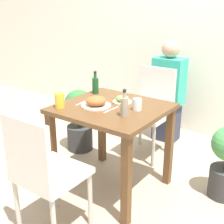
{
  "coord_description": "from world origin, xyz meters",
  "views": [
    {
      "loc": [
        1.39,
        -1.94,
        1.58
      ],
      "look_at": [
        0.0,
        0.0,
        0.71
      ],
      "focal_mm": 50.0,
      "sensor_mm": 36.0,
      "label": 1
    }
  ],
  "objects_px": {
    "chair_near": "(43,170)",
    "sauce_bottle": "(95,85)",
    "side_plate": "(122,100)",
    "condiment_bottle": "(124,106)",
    "chair_far": "(151,106)",
    "food_plate": "(96,102)",
    "person_figure": "(168,92)",
    "drink_cup": "(137,104)",
    "potted_plant_left": "(79,118)",
    "juice_glass": "(60,100)"
  },
  "relations": [
    {
      "from": "chair_near",
      "to": "sauce_bottle",
      "type": "relative_size",
      "value": 4.33
    },
    {
      "from": "side_plate",
      "to": "condiment_bottle",
      "type": "bearing_deg",
      "value": -53.56
    },
    {
      "from": "chair_far",
      "to": "sauce_bottle",
      "type": "distance_m",
      "value": 0.71
    },
    {
      "from": "chair_near",
      "to": "side_plate",
      "type": "height_order",
      "value": "chair_near"
    },
    {
      "from": "food_plate",
      "to": "condiment_bottle",
      "type": "distance_m",
      "value": 0.31
    },
    {
      "from": "condiment_bottle",
      "to": "person_figure",
      "type": "relative_size",
      "value": 0.18
    },
    {
      "from": "chair_far",
      "to": "food_plate",
      "type": "height_order",
      "value": "chair_far"
    },
    {
      "from": "food_plate",
      "to": "drink_cup",
      "type": "bearing_deg",
      "value": 20.78
    },
    {
      "from": "side_plate",
      "to": "person_figure",
      "type": "xyz_separation_m",
      "value": [
        -0.08,
        1.06,
        -0.2
      ]
    },
    {
      "from": "chair_near",
      "to": "chair_far",
      "type": "xyz_separation_m",
      "value": [
        -0.04,
        1.54,
        0.0
      ]
    },
    {
      "from": "potted_plant_left",
      "to": "food_plate",
      "type": "bearing_deg",
      "value": -37.66
    },
    {
      "from": "food_plate",
      "to": "side_plate",
      "type": "height_order",
      "value": "food_plate"
    },
    {
      "from": "side_plate",
      "to": "person_figure",
      "type": "relative_size",
      "value": 0.14
    },
    {
      "from": "food_plate",
      "to": "chair_far",
      "type": "bearing_deg",
      "value": 86.92
    },
    {
      "from": "drink_cup",
      "to": "juice_glass",
      "type": "height_order",
      "value": "juice_glass"
    },
    {
      "from": "side_plate",
      "to": "potted_plant_left",
      "type": "height_order",
      "value": "side_plate"
    },
    {
      "from": "juice_glass",
      "to": "condiment_bottle",
      "type": "height_order",
      "value": "condiment_bottle"
    },
    {
      "from": "chair_near",
      "to": "person_figure",
      "type": "height_order",
      "value": "person_figure"
    },
    {
      "from": "juice_glass",
      "to": "chair_near",
      "type": "bearing_deg",
      "value": -58.08
    },
    {
      "from": "drink_cup",
      "to": "potted_plant_left",
      "type": "xyz_separation_m",
      "value": [
        -0.93,
        0.36,
        -0.44
      ]
    },
    {
      "from": "chair_far",
      "to": "side_plate",
      "type": "relative_size",
      "value": 5.69
    },
    {
      "from": "person_figure",
      "to": "juice_glass",
      "type": "bearing_deg",
      "value": -99.87
    },
    {
      "from": "chair_far",
      "to": "sauce_bottle",
      "type": "bearing_deg",
      "value": -116.12
    },
    {
      "from": "food_plate",
      "to": "condiment_bottle",
      "type": "relative_size",
      "value": 1.14
    },
    {
      "from": "condiment_bottle",
      "to": "side_plate",
      "type": "bearing_deg",
      "value": 126.44
    },
    {
      "from": "food_plate",
      "to": "person_figure",
      "type": "height_order",
      "value": "person_figure"
    },
    {
      "from": "sauce_bottle",
      "to": "potted_plant_left",
      "type": "height_order",
      "value": "sauce_bottle"
    },
    {
      "from": "chair_near",
      "to": "drink_cup",
      "type": "distance_m",
      "value": 0.88
    },
    {
      "from": "drink_cup",
      "to": "sauce_bottle",
      "type": "bearing_deg",
      "value": 163.06
    },
    {
      "from": "potted_plant_left",
      "to": "chair_near",
      "type": "bearing_deg",
      "value": -58.66
    },
    {
      "from": "chair_far",
      "to": "drink_cup",
      "type": "bearing_deg",
      "value": -70.0
    },
    {
      "from": "sauce_bottle",
      "to": "person_figure",
      "type": "distance_m",
      "value": 1.05
    },
    {
      "from": "food_plate",
      "to": "potted_plant_left",
      "type": "xyz_separation_m",
      "value": [
        -0.62,
        0.48,
        -0.43
      ]
    },
    {
      "from": "food_plate",
      "to": "drink_cup",
      "type": "relative_size",
      "value": 2.62
    },
    {
      "from": "chair_far",
      "to": "juice_glass",
      "type": "bearing_deg",
      "value": -104.07
    },
    {
      "from": "food_plate",
      "to": "juice_glass",
      "type": "distance_m",
      "value": 0.29
    },
    {
      "from": "chair_far",
      "to": "drink_cup",
      "type": "height_order",
      "value": "chair_far"
    },
    {
      "from": "potted_plant_left",
      "to": "person_figure",
      "type": "bearing_deg",
      "value": 50.32
    },
    {
      "from": "food_plate",
      "to": "chair_near",
      "type": "bearing_deg",
      "value": -82.85
    },
    {
      "from": "food_plate",
      "to": "drink_cup",
      "type": "xyz_separation_m",
      "value": [
        0.32,
        0.12,
        0.01
      ]
    },
    {
      "from": "chair_near",
      "to": "food_plate",
      "type": "height_order",
      "value": "chair_near"
    },
    {
      "from": "chair_near",
      "to": "person_figure",
      "type": "bearing_deg",
      "value": -88.57
    },
    {
      "from": "chair_near",
      "to": "food_plate",
      "type": "xyz_separation_m",
      "value": [
        -0.09,
        0.68,
        0.27
      ]
    },
    {
      "from": "person_figure",
      "to": "condiment_bottle",
      "type": "bearing_deg",
      "value": -78.38
    },
    {
      "from": "juice_glass",
      "to": "sauce_bottle",
      "type": "distance_m",
      "value": 0.48
    },
    {
      "from": "juice_glass",
      "to": "person_figure",
      "type": "bearing_deg",
      "value": 80.13
    },
    {
      "from": "drink_cup",
      "to": "sauce_bottle",
      "type": "relative_size",
      "value": 0.43
    },
    {
      "from": "food_plate",
      "to": "potted_plant_left",
      "type": "distance_m",
      "value": 0.89
    },
    {
      "from": "food_plate",
      "to": "drink_cup",
      "type": "height_order",
      "value": "drink_cup"
    },
    {
      "from": "sauce_bottle",
      "to": "person_figure",
      "type": "xyz_separation_m",
      "value": [
        0.27,
        0.98,
        -0.26
      ]
    }
  ]
}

